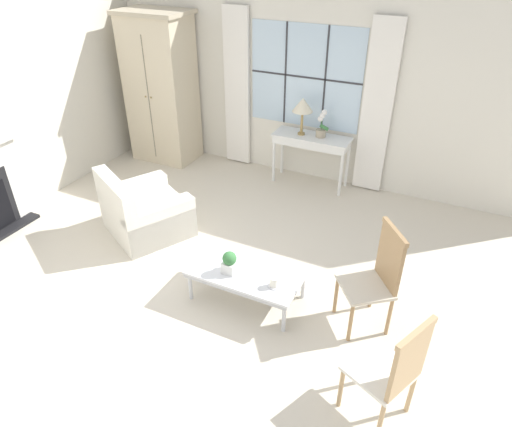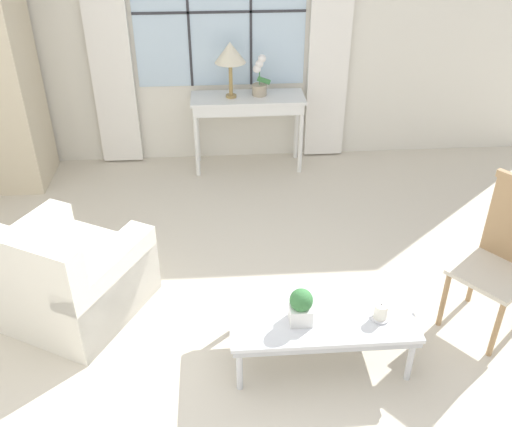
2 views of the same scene
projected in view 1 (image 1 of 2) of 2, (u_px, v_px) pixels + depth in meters
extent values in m
plane|color=beige|center=(199.00, 287.00, 4.91)|extent=(14.00, 14.00, 0.00)
cube|color=silver|center=(306.00, 84.00, 6.48)|extent=(7.20, 0.06, 2.80)
cube|color=silver|center=(305.00, 77.00, 6.40)|extent=(1.64, 0.01, 1.42)
cube|color=#2D2D33|center=(286.00, 75.00, 6.50)|extent=(0.02, 0.02, 1.42)
cube|color=#2D2D33|center=(325.00, 80.00, 6.28)|extent=(0.02, 0.02, 1.42)
cube|color=#2D2D33|center=(305.00, 77.00, 6.39)|extent=(1.64, 0.02, 0.02)
cube|color=white|center=(237.00, 89.00, 6.91)|extent=(0.40, 0.06, 2.37)
cube|color=white|center=(377.00, 110.00, 6.13)|extent=(0.40, 0.06, 2.37)
cube|color=silver|center=(12.00, 104.00, 5.74)|extent=(0.06, 7.20, 2.80)
cube|color=beige|center=(162.00, 91.00, 7.13)|extent=(0.98, 0.66, 2.23)
cube|color=#BCAE92|center=(153.00, 12.00, 6.53)|extent=(1.06, 0.72, 0.06)
cube|color=gray|center=(149.00, 100.00, 6.90)|extent=(0.01, 0.01, 1.88)
sphere|color=#997F4C|center=(146.00, 97.00, 6.89)|extent=(0.03, 0.03, 0.03)
sphere|color=#997F4C|center=(151.00, 98.00, 6.86)|extent=(0.03, 0.03, 0.03)
cube|color=white|center=(312.00, 137.00, 6.51)|extent=(1.11, 0.40, 0.03)
cube|color=white|center=(312.00, 141.00, 6.55)|extent=(1.07, 0.39, 0.10)
cylinder|color=white|center=(274.00, 159.00, 6.78)|extent=(0.04, 0.04, 0.73)
cylinder|color=white|center=(341.00, 173.00, 6.40)|extent=(0.04, 0.04, 0.73)
cylinder|color=white|center=(282.00, 151.00, 7.03)|extent=(0.04, 0.04, 0.73)
cylinder|color=white|center=(347.00, 163.00, 6.65)|extent=(0.04, 0.04, 0.73)
cylinder|color=#9E7F47|center=(301.00, 134.00, 6.55)|extent=(0.10, 0.10, 0.02)
cylinder|color=#9E7F47|center=(302.00, 122.00, 6.46)|extent=(0.04, 0.04, 0.32)
cone|color=beige|center=(303.00, 105.00, 6.32)|extent=(0.29, 0.29, 0.19)
cylinder|color=tan|center=(321.00, 133.00, 6.46)|extent=(0.14, 0.14, 0.11)
cylinder|color=#38753D|center=(322.00, 120.00, 6.35)|extent=(0.01, 0.01, 0.28)
cube|color=#38753D|center=(324.00, 127.00, 6.39)|extent=(0.13, 0.02, 0.09)
sphere|color=white|center=(320.00, 119.00, 6.36)|extent=(0.08, 0.08, 0.08)
sphere|color=white|center=(322.00, 116.00, 6.33)|extent=(0.08, 0.08, 0.08)
sphere|color=white|center=(324.00, 112.00, 6.29)|extent=(0.08, 0.08, 0.08)
cube|color=silver|center=(148.00, 217.00, 5.73)|extent=(1.24, 1.22, 0.40)
cube|color=silver|center=(115.00, 197.00, 5.33)|extent=(0.90, 0.59, 0.42)
cube|color=silver|center=(135.00, 200.00, 5.94)|extent=(0.59, 0.87, 0.54)
cube|color=silver|center=(161.00, 225.00, 5.44)|extent=(0.59, 0.87, 0.54)
cube|color=beige|center=(365.00, 286.00, 4.23)|extent=(0.62, 0.62, 0.03)
cube|color=#9E7A51|center=(390.00, 259.00, 4.10)|extent=(0.27, 0.34, 0.55)
cube|color=#9E7A51|center=(395.00, 232.00, 3.95)|extent=(0.29, 0.37, 0.05)
cylinder|color=#9E7A51|center=(350.00, 323.00, 4.16)|extent=(0.04, 0.04, 0.44)
cylinder|color=#9E7A51|center=(336.00, 295.00, 4.48)|extent=(0.04, 0.04, 0.44)
cylinder|color=#9E7A51|center=(389.00, 317.00, 4.23)|extent=(0.04, 0.04, 0.44)
cylinder|color=#9E7A51|center=(372.00, 290.00, 4.54)|extent=(0.04, 0.04, 0.44)
cube|color=white|center=(380.00, 371.00, 3.43)|extent=(0.58, 0.58, 0.03)
cube|color=tan|center=(409.00, 362.00, 3.16)|extent=(0.20, 0.38, 0.52)
cube|color=tan|center=(417.00, 333.00, 3.01)|extent=(0.22, 0.41, 0.05)
cylinder|color=tan|center=(341.00, 388.00, 3.58)|extent=(0.04, 0.04, 0.44)
cylinder|color=tan|center=(371.00, 363.00, 3.78)|extent=(0.04, 0.04, 0.44)
cylinder|color=tan|center=(380.00, 422.00, 3.33)|extent=(0.04, 0.04, 0.44)
cylinder|color=tan|center=(411.00, 393.00, 3.54)|extent=(0.04, 0.04, 0.44)
cube|color=silver|center=(247.00, 271.00, 4.58)|extent=(1.14, 0.62, 0.03)
cube|color=#B1B3B8|center=(247.00, 274.00, 4.59)|extent=(1.12, 0.60, 0.04)
cylinder|color=silver|center=(190.00, 286.00, 4.67)|extent=(0.04, 0.04, 0.34)
cylinder|color=silver|center=(284.00, 317.00, 4.29)|extent=(0.04, 0.04, 0.34)
cylinder|color=silver|center=(216.00, 258.00, 5.06)|extent=(0.04, 0.04, 0.34)
cylinder|color=silver|center=(303.00, 285.00, 4.68)|extent=(0.04, 0.04, 0.34)
cube|color=white|center=(230.00, 267.00, 4.52)|extent=(0.13, 0.13, 0.12)
sphere|color=#38753D|center=(229.00, 258.00, 4.46)|extent=(0.14, 0.14, 0.14)
cylinder|color=silver|center=(274.00, 286.00, 4.36)|extent=(0.12, 0.12, 0.01)
cylinder|color=white|center=(274.00, 282.00, 4.33)|extent=(0.08, 0.08, 0.10)
cylinder|color=black|center=(274.00, 277.00, 4.30)|extent=(0.00, 0.00, 0.01)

